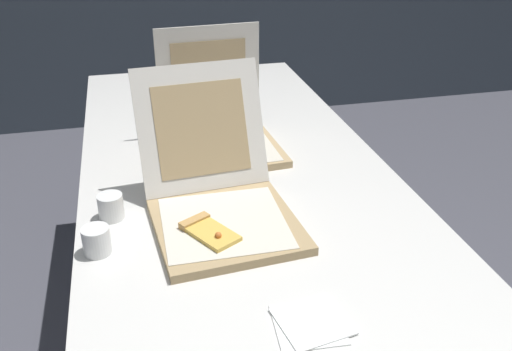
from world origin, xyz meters
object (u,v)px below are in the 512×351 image
table (237,185)px  pizza_box_middle (220,132)px  cup_white_near_center (111,207)px  pizza_box_front (220,203)px  cup_white_near_left (97,241)px  napkin_pile (311,323)px

table → pizza_box_middle: bearing=95.9°
table → cup_white_near_center: size_ratio=32.07×
pizza_box_middle → cup_white_near_center: 0.49m
cup_white_near_center → pizza_box_middle: bearing=46.3°
pizza_box_front → cup_white_near_left: pizza_box_front is taller
pizza_box_middle → napkin_pile: (0.02, -0.84, -0.05)m
table → pizza_box_front: (-0.09, -0.26, 0.10)m
table → napkin_pile: bearing=-89.5°
cup_white_near_left → pizza_box_middle: bearing=53.4°
pizza_box_front → napkin_pile: (0.10, -0.41, -0.05)m
pizza_box_middle → cup_white_near_left: (-0.37, -0.50, -0.02)m
pizza_box_front → pizza_box_middle: size_ratio=1.36×
table → cup_white_near_center: (-0.36, -0.18, 0.08)m
table → pizza_box_front: bearing=-110.4°
pizza_box_front → cup_white_near_center: pizza_box_front is taller
cup_white_near_center → napkin_pile: size_ratio=0.44×
napkin_pile → table: bearing=90.5°
pizza_box_middle → napkin_pile: 0.84m
napkin_pile → pizza_box_front: bearing=103.9°
pizza_box_middle → cup_white_near_left: size_ratio=5.55×
table → pizza_box_middle: 0.20m
table → napkin_pile: 0.67m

